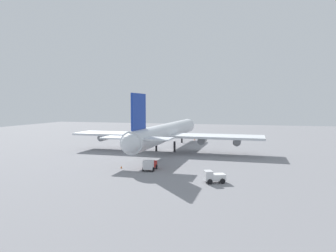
{
  "coord_description": "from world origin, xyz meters",
  "views": [
    {
      "loc": [
        -100.52,
        -28.23,
        15.7
      ],
      "look_at": [
        0.0,
        0.0,
        8.35
      ],
      "focal_mm": 32.52,
      "sensor_mm": 36.0,
      "label": 1
    }
  ],
  "objects": [
    {
      "name": "safety_cone_tail",
      "position": [
        -32.09,
        3.04,
        0.29
      ],
      "size": [
        0.41,
        0.41,
        0.59
      ],
      "primitive_type": "cone",
      "color": "orange",
      "rests_on": "ground_plane"
    },
    {
      "name": "safety_cone_nose",
      "position": [
        32.09,
        -3.26,
        0.37
      ],
      "size": [
        0.51,
        0.51,
        0.74
      ],
      "primitive_type": "cone",
      "color": "orange",
      "rests_on": "ground_plane"
    },
    {
      "name": "ground_plane",
      "position": [
        0.0,
        0.0,
        0.0
      ],
      "size": [
        285.26,
        285.26,
        0.0
      ],
      "primitive_type": "plane",
      "color": "gray"
    },
    {
      "name": "cargo_airplane",
      "position": [
        -0.61,
        0.0,
        6.29
      ],
      "size": [
        71.31,
        63.74,
        18.57
      ],
      "color": "silver",
      "rests_on": "ground_plane"
    },
    {
      "name": "catering_truck",
      "position": [
        -32.25,
        -4.51,
        1.3
      ],
      "size": [
        5.57,
        3.1,
        2.58
      ],
      "color": "silver",
      "rests_on": "ground_plane"
    },
    {
      "name": "cargo_loader",
      "position": [
        -39.97,
        -20.76,
        1.24
      ],
      "size": [
        3.86,
        4.69,
        2.47
      ],
      "color": "silver",
      "rests_on": "ground_plane"
    }
  ]
}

